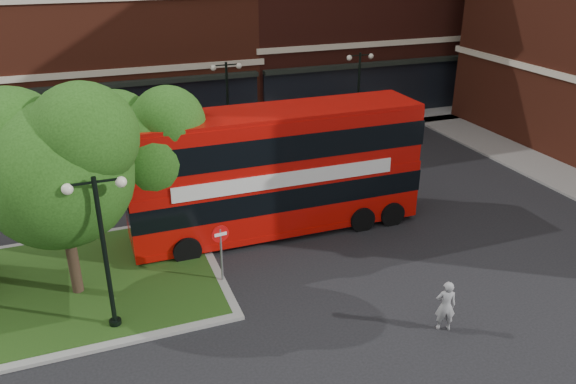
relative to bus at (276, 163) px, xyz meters
name	(u,v)px	position (x,y,z in m)	size (l,w,h in m)	color
ground	(286,295)	(-1.29, -4.61, -2.90)	(120.00, 120.00, 0.00)	black
pavement_far	(188,143)	(-1.29, 11.89, -2.84)	(44.00, 3.00, 0.12)	slate
terrace_far_left	(23,12)	(-9.29, 19.39, 4.10)	(26.00, 12.00, 14.00)	maroon
traffic_island	(31,294)	(-9.29, -1.61, -2.83)	(12.60, 7.60, 0.15)	gray
tree_island_west	(52,160)	(-7.88, -2.04, 1.89)	(5.40, 4.71, 7.21)	#2D2116
tree_island_east	(144,141)	(-4.87, 0.45, 1.34)	(4.46, 3.90, 6.29)	#2D2116
lamp_island	(104,247)	(-6.79, -4.41, -0.07)	(1.72, 0.36, 5.00)	black
lamp_far_left	(228,102)	(0.71, 9.89, -0.07)	(1.72, 0.36, 5.00)	black
lamp_far_right	(358,90)	(8.71, 9.89, -0.07)	(1.72, 0.36, 5.00)	black
bus	(276,163)	(0.00, 0.00, 0.00)	(11.59, 2.71, 4.42)	#B40C07
woman	(446,306)	(2.55, -7.97, -2.06)	(0.61, 0.40, 1.68)	gray
car_silver	(120,144)	(-5.11, 11.39, -2.26)	(1.51, 3.76, 1.28)	#9DA0A4
car_white	(295,123)	(5.28, 11.37, -2.19)	(1.50, 4.30, 1.42)	white
no_entry_sign	(221,243)	(-3.09, -3.11, -1.33)	(0.61, 0.11, 2.21)	slate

